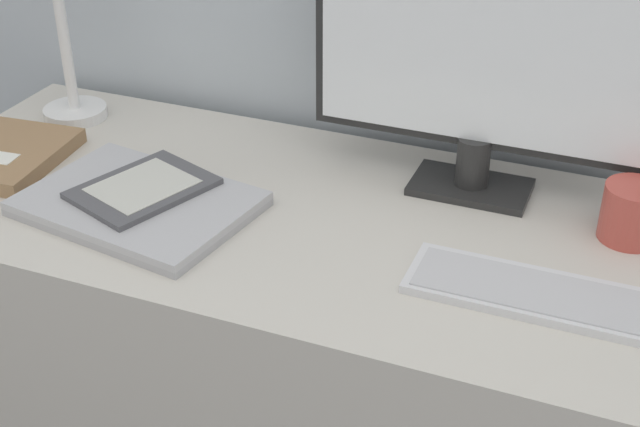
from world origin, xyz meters
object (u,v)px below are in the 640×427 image
ereader (143,188)px  coffee_mug (634,213)px  keyboard (531,292)px  laptop (138,204)px  monitor (485,43)px

ereader → coffee_mug: coffee_mug is taller
keyboard → coffee_mug: 0.23m
laptop → ereader: (-0.00, 0.02, 0.02)m
monitor → keyboard: 0.37m
coffee_mug → laptop: bearing=-164.4°
monitor → ereader: bearing=-153.0°
monitor → ereader: size_ratio=2.22×
monitor → keyboard: monitor is taller
ereader → keyboard: bearing=-2.1°
laptop → coffee_mug: bearing=15.6°
keyboard → coffee_mug: coffee_mug is taller
keyboard → coffee_mug: size_ratio=2.71×
coffee_mug → monitor: bearing=167.1°
laptop → monitor: bearing=29.1°
monitor → laptop: (-0.45, -0.25, -0.23)m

